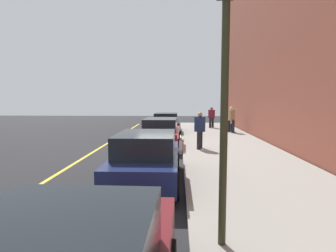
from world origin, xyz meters
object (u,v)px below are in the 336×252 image
(pedestrian_burgundy_coat, at_px, (212,117))
(traffic_light_pole, at_px, (225,51))
(pedestrian_navy_coat, at_px, (200,129))
(pedestrian_tan_coat, at_px, (231,119))
(parked_car_black, at_px, (166,123))
(parked_car_red, at_px, (161,133))
(parked_car_navy, at_px, (147,158))
(rolling_suitcase, at_px, (232,128))

(pedestrian_burgundy_coat, height_order, traffic_light_pole, traffic_light_pole)
(pedestrian_navy_coat, relative_size, pedestrian_tan_coat, 0.96)
(traffic_light_pole, bearing_deg, pedestrian_navy_coat, -2.00)
(parked_car_black, relative_size, pedestrian_tan_coat, 2.35)
(parked_car_red, height_order, traffic_light_pole, traffic_light_pole)
(parked_car_red, xyz_separation_m, pedestrian_tan_coat, (5.52, -4.62, 0.36))
(pedestrian_tan_coat, bearing_deg, pedestrian_burgundy_coat, 17.51)
(parked_car_red, bearing_deg, traffic_light_pole, -170.70)
(parked_car_red, relative_size, parked_car_black, 1.03)
(parked_car_navy, bearing_deg, rolling_suitcase, -21.52)
(rolling_suitcase, bearing_deg, pedestrian_navy_coat, 158.11)
(parked_car_black, xyz_separation_m, pedestrian_tan_coat, (-0.33, -4.61, 0.36))
(parked_car_navy, xyz_separation_m, traffic_light_pole, (-3.63, -1.62, 2.43))
(pedestrian_tan_coat, height_order, traffic_light_pole, traffic_light_pole)
(pedestrian_navy_coat, bearing_deg, parked_car_navy, 159.00)
(parked_car_red, relative_size, pedestrian_tan_coat, 2.43)
(parked_car_navy, height_order, parked_car_red, same)
(pedestrian_navy_coat, bearing_deg, traffic_light_pole, 178.00)
(parked_car_navy, height_order, parked_car_black, same)
(pedestrian_tan_coat, relative_size, rolling_suitcase, 1.97)
(pedestrian_burgundy_coat, xyz_separation_m, rolling_suitcase, (-2.74, -1.14, -0.62))
(pedestrian_tan_coat, bearing_deg, rolling_suitcase, -17.50)
(parked_car_navy, xyz_separation_m, rolling_suitcase, (12.11, -4.78, -0.32))
(pedestrian_tan_coat, bearing_deg, traffic_light_pole, 168.85)
(pedestrian_navy_coat, relative_size, traffic_light_pole, 0.38)
(parked_car_navy, bearing_deg, pedestrian_burgundy_coat, -13.76)
(parked_car_black, bearing_deg, parked_car_navy, 179.87)
(parked_car_black, distance_m, pedestrian_burgundy_coat, 4.61)
(parked_car_black, bearing_deg, pedestrian_tan_coat, -94.09)
(pedestrian_navy_coat, bearing_deg, parked_car_black, 15.19)
(pedestrian_navy_coat, relative_size, rolling_suitcase, 1.88)
(parked_car_red, xyz_separation_m, pedestrian_burgundy_coat, (8.69, -3.62, 0.30))
(parked_car_navy, height_order, rolling_suitcase, parked_car_navy)
(parked_car_red, bearing_deg, pedestrian_navy_coat, -120.99)
(pedestrian_navy_coat, height_order, traffic_light_pole, traffic_light_pole)
(parked_car_black, xyz_separation_m, pedestrian_burgundy_coat, (2.85, -3.61, 0.30))
(rolling_suitcase, bearing_deg, pedestrian_burgundy_coat, 22.55)
(parked_car_red, bearing_deg, parked_car_black, -0.07)
(pedestrian_tan_coat, bearing_deg, parked_car_navy, 158.33)
(parked_car_navy, height_order, traffic_light_pole, traffic_light_pole)
(parked_car_navy, distance_m, traffic_light_pole, 4.66)
(rolling_suitcase, bearing_deg, pedestrian_tan_coat, 162.50)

